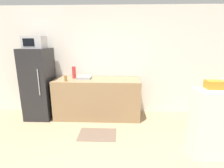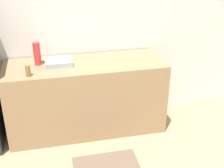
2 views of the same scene
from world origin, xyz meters
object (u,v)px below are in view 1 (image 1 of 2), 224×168
refrigerator (39,84)px  bottle_short (66,78)px  microwave (34,42)px  basket (214,85)px  bottle_tall (74,72)px

refrigerator → bottle_short: 0.75m
microwave → basket: (3.34, -1.23, -0.62)m
refrigerator → microwave: size_ratio=3.66×
refrigerator → microwave: 0.95m
bottle_tall → basket: bearing=-28.4°
refrigerator → microwave: microwave is taller
microwave → bottle_tall: microwave is taller
refrigerator → bottle_tall: refrigerator is taller
refrigerator → bottle_tall: bearing=9.5°
bottle_tall → bottle_short: (-0.11, -0.32, -0.08)m
refrigerator → bottle_short: size_ratio=12.57×
refrigerator → basket: refrigerator is taller
bottle_tall → basket: basket is taller
refrigerator → microwave: bearing=-108.1°
refrigerator → basket: bearing=-20.3°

